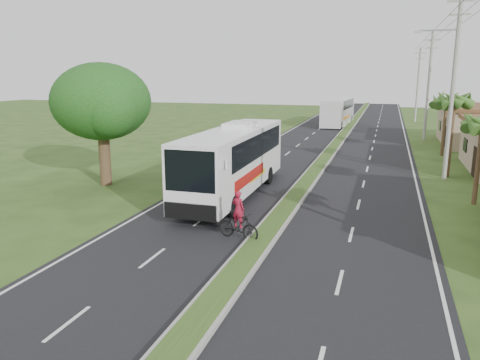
% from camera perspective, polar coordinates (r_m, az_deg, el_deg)
% --- Properties ---
extents(ground, '(180.00, 180.00, 0.00)m').
position_cam_1_polar(ground, '(17.02, 0.03, -10.88)').
color(ground, '#2C4419').
rests_on(ground, ground).
extents(road_asphalt, '(14.00, 160.00, 0.02)m').
position_cam_1_polar(road_asphalt, '(35.84, 9.66, 1.65)').
color(road_asphalt, black).
rests_on(road_asphalt, ground).
extents(median_strip, '(1.20, 160.00, 0.18)m').
position_cam_1_polar(median_strip, '(35.82, 9.66, 1.80)').
color(median_strip, gray).
rests_on(median_strip, ground).
extents(lane_edge_left, '(0.12, 160.00, 0.01)m').
position_cam_1_polar(lane_edge_left, '(37.31, -0.59, 2.26)').
color(lane_edge_left, silver).
rests_on(lane_edge_left, ground).
extents(lane_edge_right, '(0.12, 160.00, 0.01)m').
position_cam_1_polar(lane_edge_right, '(35.59, 20.39, 0.93)').
color(lane_edge_right, silver).
rests_on(lane_edge_right, ground).
extents(palm_verge_c, '(2.40, 2.40, 5.85)m').
position_cam_1_polar(palm_verge_c, '(34.16, 24.69, 8.79)').
color(palm_verge_c, '#473321').
rests_on(palm_verge_c, ground).
extents(palm_verge_d, '(2.40, 2.40, 5.25)m').
position_cam_1_polar(palm_verge_d, '(43.18, 23.88, 8.70)').
color(palm_verge_d, '#473321').
rests_on(palm_verge_d, ground).
extents(shade_tree, '(6.30, 6.00, 7.54)m').
position_cam_1_polar(shade_tree, '(30.07, -16.70, 8.83)').
color(shade_tree, '#473321').
rests_on(shade_tree, ground).
extents(utility_pole_b, '(3.20, 0.28, 12.00)m').
position_cam_1_polar(utility_pole_b, '(33.09, 24.51, 10.68)').
color(utility_pole_b, gray).
rests_on(utility_pole_b, ground).
extents(utility_pole_c, '(1.60, 0.28, 11.00)m').
position_cam_1_polar(utility_pole_c, '(53.02, 22.00, 10.65)').
color(utility_pole_c, gray).
rests_on(utility_pole_c, ground).
extents(utility_pole_d, '(1.60, 0.28, 10.50)m').
position_cam_1_polar(utility_pole_d, '(72.99, 20.86, 10.89)').
color(utility_pole_d, gray).
rests_on(utility_pole_d, ground).
extents(coach_bus_main, '(2.78, 12.70, 4.10)m').
position_cam_1_polar(coach_bus_main, '(26.53, -0.71, 2.86)').
color(coach_bus_main, white).
rests_on(coach_bus_main, ground).
extents(coach_bus_far, '(3.32, 12.28, 3.54)m').
position_cam_1_polar(coach_bus_far, '(65.52, 11.88, 8.32)').
color(coach_bus_far, silver).
rests_on(coach_bus_far, ground).
extents(motorcyclist, '(2.08, 1.13, 2.12)m').
position_cam_1_polar(motorcyclist, '(19.67, -0.21, -5.22)').
color(motorcyclist, black).
rests_on(motorcyclist, ground).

